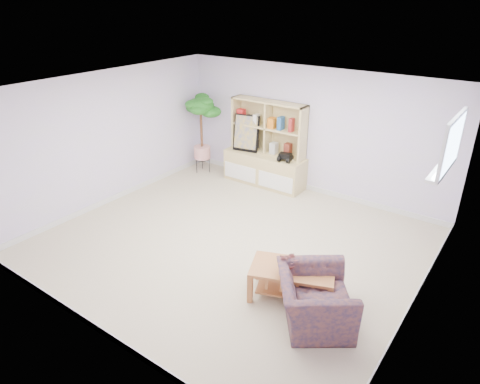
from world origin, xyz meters
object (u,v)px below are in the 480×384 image
Objects in this scene: coffee_table at (292,282)px; armchair at (315,296)px; floor_tree at (202,134)px; storage_unit at (265,144)px.

coffee_table is 0.53m from armchair.
armchair reaches higher than coffee_table.
floor_tree is at bearing 123.33° from coffee_table.
coffee_table is 0.62× the size of floor_tree.
coffee_table is (2.24, -2.85, -0.63)m from storage_unit.
coffee_table is at bearing 23.74° from armchair.
storage_unit is 3.68m from coffee_table.
storage_unit is 1.61× the size of coffee_table.
floor_tree reaches higher than armchair.
storage_unit is at bearing 4.75° from armchair.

